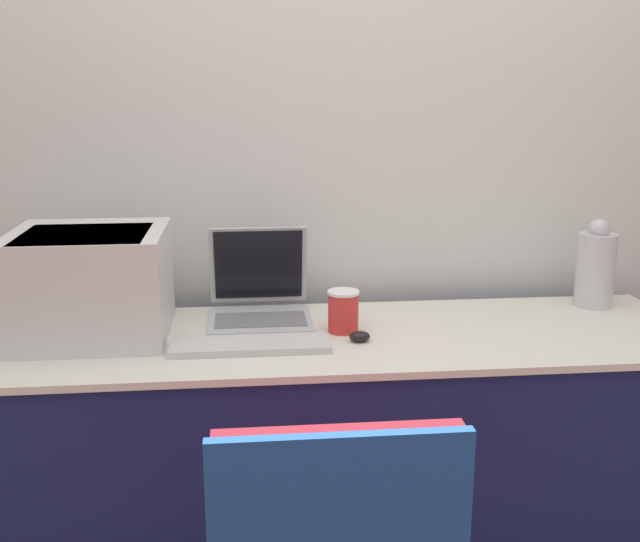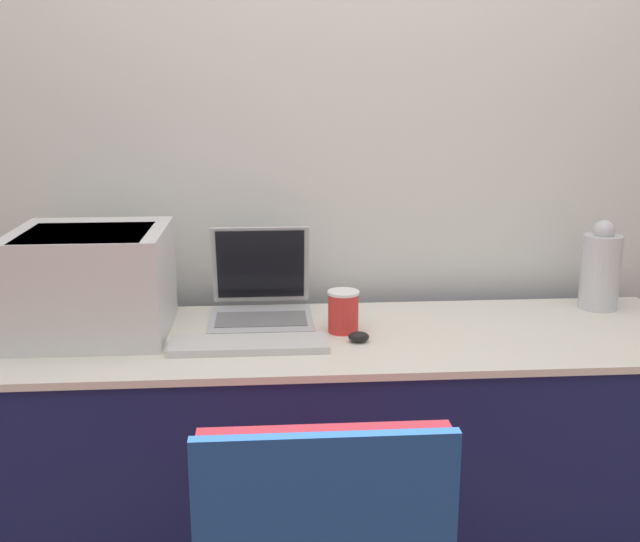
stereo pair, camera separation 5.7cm
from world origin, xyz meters
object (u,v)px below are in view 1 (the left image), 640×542
object	(u,v)px
laptop_left	(260,300)
metal_pitcher	(596,267)
coffee_cup	(343,311)
printer	(90,280)
external_keyboard	(250,345)
mouse	(360,336)

from	to	relation	value
laptop_left	metal_pitcher	size ratio (longest dim) A/B	1.15
coffee_cup	metal_pitcher	xyz separation A→B (m)	(0.83, 0.17, 0.07)
printer	metal_pitcher	distance (m)	1.55
printer	external_keyboard	xyz separation A→B (m)	(0.44, -0.16, -0.15)
external_keyboard	mouse	bearing A→B (deg)	5.18
external_keyboard	printer	bearing A→B (deg)	160.09
printer	laptop_left	distance (m)	0.50
external_keyboard	mouse	world-z (taller)	mouse
coffee_cup	mouse	size ratio (longest dim) A/B	2.06
printer	coffee_cup	world-z (taller)	printer
mouse	metal_pitcher	world-z (taller)	metal_pitcher
mouse	external_keyboard	bearing A→B (deg)	-174.82
coffee_cup	mouse	bearing A→B (deg)	-69.67
external_keyboard	mouse	xyz separation A→B (m)	(0.30, 0.03, 0.00)
laptop_left	coffee_cup	size ratio (longest dim) A/B	2.69
laptop_left	coffee_cup	bearing A→B (deg)	-31.54
metal_pitcher	coffee_cup	bearing A→B (deg)	-168.25
external_keyboard	metal_pitcher	size ratio (longest dim) A/B	1.52
external_keyboard	metal_pitcher	distance (m)	1.15
external_keyboard	laptop_left	bearing A→B (deg)	82.99
mouse	metal_pitcher	bearing A→B (deg)	18.37
coffee_cup	external_keyboard	bearing A→B (deg)	-156.04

